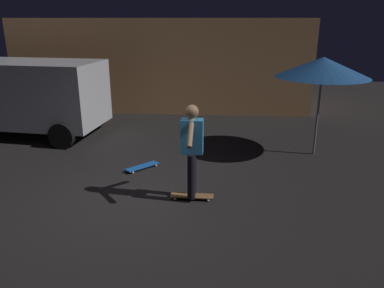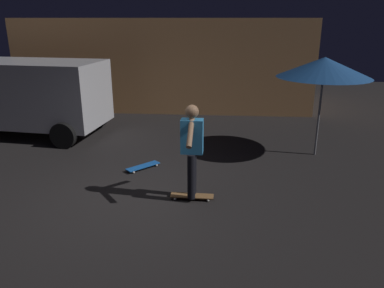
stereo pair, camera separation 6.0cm
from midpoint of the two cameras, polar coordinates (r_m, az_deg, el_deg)
name	(u,v)px [view 1 (the left image)]	position (r m, az deg, el deg)	size (l,w,h in m)	color
ground_plane	(129,198)	(6.97, -9.88, -8.16)	(28.00, 28.00, 0.00)	black
low_building	(167,61)	(14.72, -3.98, 12.53)	(10.14, 4.35, 3.13)	tan
parked_van	(18,93)	(11.45, -25.16, 7.05)	(4.78, 2.65, 2.03)	#B2B2B7
patio_umbrella	(323,67)	(9.02, 19.14, 11.01)	(2.10, 2.10, 2.30)	slate
skateboard_ridden	(192,196)	(6.83, -0.25, -7.94)	(0.79, 0.24, 0.07)	olive
skateboard_spare	(142,167)	(8.20, -7.79, -3.43)	(0.68, 0.70, 0.07)	#1959B2
skater	(192,145)	(6.45, -0.27, -0.11)	(0.39, 0.98, 1.67)	black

